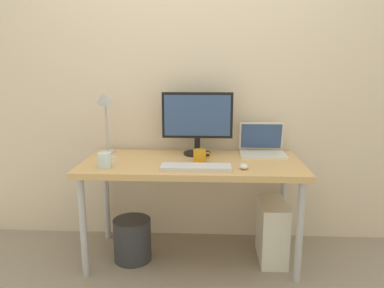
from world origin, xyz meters
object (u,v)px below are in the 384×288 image
at_px(laptop, 262,147).
at_px(coffee_mug, 200,156).
at_px(desk_lamp, 105,107).
at_px(mouse, 244,166).
at_px(desk, 192,170).
at_px(glass_cup, 105,160).
at_px(wastebasket, 132,240).
at_px(computer_tower, 272,231).
at_px(keyboard, 196,167).
at_px(monitor, 197,120).

relative_size(laptop, coffee_mug, 2.67).
bearing_deg(desk_lamp, mouse, -20.93).
height_order(desk, desk_lamp, desk_lamp).
bearing_deg(desk, mouse, -27.27).
distance_m(coffee_mug, glass_cup, 0.62).
relative_size(laptop, desk_lamp, 0.67).
bearing_deg(glass_cup, laptop, 20.88).
relative_size(desk, wastebasket, 4.94).
relative_size(desk_lamp, coffee_mug, 4.00).
bearing_deg(desk_lamp, laptop, 0.78).
bearing_deg(coffee_mug, glass_cup, -165.31).
xyz_separation_m(desk, glass_cup, (-0.55, -0.18, 0.11)).
height_order(mouse, computer_tower, mouse).
xyz_separation_m(mouse, wastebasket, (-0.75, 0.12, -0.58)).
relative_size(desk, computer_tower, 3.53).
height_order(desk_lamp, coffee_mug, desk_lamp).
xyz_separation_m(keyboard, wastebasket, (-0.45, 0.14, -0.57)).
relative_size(desk, glass_cup, 11.98).
height_order(desk, coffee_mug, coffee_mug).
distance_m(desk, mouse, 0.38).
xyz_separation_m(monitor, mouse, (0.31, -0.37, -0.24)).
bearing_deg(keyboard, wastebasket, 163.15).
height_order(glass_cup, computer_tower, glass_cup).
xyz_separation_m(desk_lamp, computer_tower, (1.20, -0.20, -0.84)).
distance_m(laptop, keyboard, 0.62).
bearing_deg(coffee_mug, mouse, -27.63).
xyz_separation_m(desk, keyboard, (0.03, -0.19, 0.07)).
relative_size(desk, mouse, 16.48).
bearing_deg(coffee_mug, keyboard, -96.69).
xyz_separation_m(keyboard, computer_tower, (0.53, 0.19, -0.51)).
relative_size(keyboard, computer_tower, 1.05).
distance_m(keyboard, computer_tower, 0.76).
bearing_deg(computer_tower, mouse, -142.74).
bearing_deg(desk, monitor, 81.86).
height_order(mouse, wastebasket, mouse).
relative_size(mouse, computer_tower, 0.21).
distance_m(desk, wastebasket, 0.65).
relative_size(keyboard, coffee_mug, 3.67).
bearing_deg(computer_tower, desk_lamp, 170.52).
bearing_deg(glass_cup, coffee_mug, 14.69).
distance_m(keyboard, coffee_mug, 0.17).
bearing_deg(glass_cup, desk_lamp, 103.90).
distance_m(laptop, desk_lamp, 1.18).
height_order(monitor, desk_lamp, desk_lamp).
distance_m(desk_lamp, wastebasket, 0.96).
xyz_separation_m(glass_cup, wastebasket, (0.13, 0.13, -0.61)).
bearing_deg(keyboard, monitor, 90.89).
distance_m(laptop, mouse, 0.43).
xyz_separation_m(glass_cup, computer_tower, (1.11, 0.18, -0.55)).
height_order(monitor, laptop, monitor).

